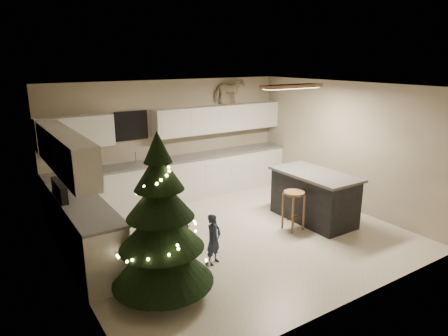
% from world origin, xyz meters
% --- Properties ---
extents(ground_plane, '(5.50, 5.50, 0.00)m').
position_xyz_m(ground_plane, '(0.00, 0.00, 0.00)').
color(ground_plane, beige).
extents(room_shell, '(5.52, 5.02, 2.61)m').
position_xyz_m(room_shell, '(0.02, 0.00, 1.75)').
color(room_shell, '#ADA08B').
rests_on(room_shell, ground_plane).
extents(cabinetry, '(5.50, 3.20, 2.00)m').
position_xyz_m(cabinetry, '(-0.91, 1.65, 0.76)').
color(cabinetry, silver).
rests_on(cabinetry, ground_plane).
extents(island, '(0.90, 1.70, 0.95)m').
position_xyz_m(island, '(1.66, -0.27, 0.48)').
color(island, black).
rests_on(island, ground_plane).
extents(bar_stool, '(0.38, 0.38, 0.72)m').
position_xyz_m(bar_stool, '(1.02, -0.39, 0.54)').
color(bar_stool, brown).
rests_on(bar_stool, ground_plane).
extents(christmas_tree, '(1.38, 1.34, 2.21)m').
position_xyz_m(christmas_tree, '(-1.85, -1.03, 0.91)').
color(christmas_tree, '#3F2816').
rests_on(christmas_tree, ground_plane).
extents(toddler, '(0.34, 0.29, 0.79)m').
position_xyz_m(toddler, '(-0.85, -0.68, 0.40)').
color(toddler, black).
rests_on(toddler, ground_plane).
extents(rocking_horse, '(0.70, 0.38, 0.59)m').
position_xyz_m(rocking_horse, '(1.43, 2.33, 2.31)').
color(rocking_horse, brown).
rests_on(rocking_horse, cabinetry).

